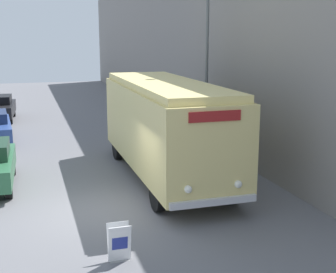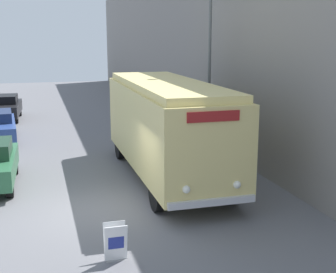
# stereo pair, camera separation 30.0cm
# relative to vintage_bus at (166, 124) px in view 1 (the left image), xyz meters

# --- Properties ---
(ground_plane) EXTENTS (80.00, 80.00, 0.00)m
(ground_plane) POSITION_rel_vintage_bus_xyz_m (-2.83, -2.74, -2.00)
(ground_plane) COLOR slate
(building_wall_right) EXTENTS (0.30, 60.00, 8.78)m
(building_wall_right) POSITION_rel_vintage_bus_xyz_m (3.65, 7.26, 2.39)
(building_wall_right) COLOR gray
(building_wall_right) RESTS_ON ground_plane
(vintage_bus) EXTENTS (2.69, 9.20, 3.54)m
(vintage_bus) POSITION_rel_vintage_bus_xyz_m (0.00, 0.00, 0.00)
(vintage_bus) COLOR black
(vintage_bus) RESTS_ON ground_plane
(sign_board) EXTENTS (0.52, 0.34, 0.90)m
(sign_board) POSITION_rel_vintage_bus_xyz_m (-2.90, -5.89, -1.57)
(sign_board) COLOR gray
(sign_board) RESTS_ON ground_plane
(streetlamp) EXTENTS (0.36, 0.36, 7.67)m
(streetlamp) POSITION_rel_vintage_bus_xyz_m (2.37, 2.05, 2.85)
(streetlamp) COLOR #595E60
(streetlamp) RESTS_ON ground_plane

